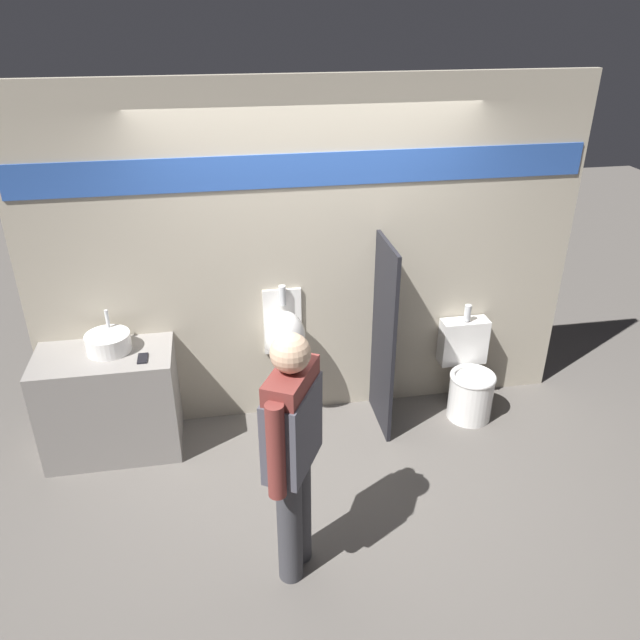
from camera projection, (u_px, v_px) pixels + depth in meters
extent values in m
plane|color=#5B5651|center=(324.00, 448.00, 4.90)|extent=(16.00, 16.00, 0.00)
cube|color=#B2A893|center=(310.00, 260.00, 4.80)|extent=(4.27, 0.06, 2.70)
cube|color=#2D56AD|center=(310.00, 170.00, 4.44)|extent=(4.19, 0.01, 0.24)
cube|color=gray|center=(111.00, 403.00, 4.72)|extent=(1.00, 0.55, 0.84)
cylinder|color=white|center=(108.00, 343.00, 4.55)|extent=(0.32, 0.32, 0.14)
cylinder|color=silver|center=(107.00, 319.00, 4.58)|extent=(0.03, 0.03, 0.14)
cube|color=black|center=(143.00, 358.00, 4.47)|extent=(0.07, 0.14, 0.01)
cube|color=black|center=(383.00, 338.00, 4.86)|extent=(0.03, 0.58, 1.58)
cylinder|color=silver|center=(287.00, 391.00, 5.08)|extent=(0.04, 0.04, 0.59)
ellipsoid|color=white|center=(285.00, 338.00, 4.85)|extent=(0.32, 0.30, 0.45)
cube|color=white|center=(283.00, 322.00, 4.95)|extent=(0.30, 0.02, 0.56)
cylinder|color=silver|center=(282.00, 295.00, 4.81)|extent=(0.06, 0.06, 0.16)
cylinder|color=white|center=(470.00, 397.00, 5.19)|extent=(0.36, 0.36, 0.38)
torus|color=white|center=(473.00, 377.00, 5.10)|extent=(0.38, 0.38, 0.04)
cube|color=white|center=(463.00, 341.00, 5.25)|extent=(0.40, 0.16, 0.39)
cylinder|color=silver|center=(468.00, 313.00, 5.10)|extent=(0.06, 0.06, 0.14)
cylinder|color=#3D3D42|center=(290.00, 527.00, 3.64)|extent=(0.15, 0.15, 0.80)
cylinder|color=#3D3D42|center=(299.00, 508.00, 3.78)|extent=(0.15, 0.15, 0.80)
cube|color=brown|center=(292.00, 420.00, 3.38)|extent=(0.36, 0.45, 0.63)
cube|color=#4C4C56|center=(292.00, 428.00, 3.41)|extent=(0.39, 0.48, 0.50)
cylinder|color=brown|center=(276.00, 451.00, 3.20)|extent=(0.10, 0.10, 0.58)
cylinder|color=brown|center=(306.00, 401.00, 3.60)|extent=(0.10, 0.10, 0.58)
sphere|color=beige|center=(290.00, 353.00, 3.19)|extent=(0.22, 0.22, 0.22)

